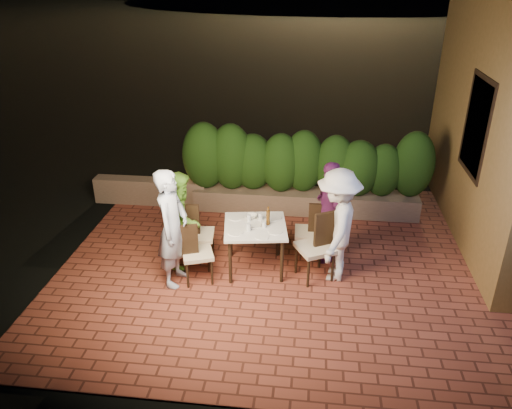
% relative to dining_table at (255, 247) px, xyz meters
% --- Properties ---
extents(ground, '(400.00, 400.00, 0.00)m').
position_rel_dining_table_xyz_m(ground, '(0.49, -0.20, -0.40)').
color(ground, black).
rests_on(ground, ground).
extents(terrace_floor, '(7.00, 6.00, 0.15)m').
position_rel_dining_table_xyz_m(terrace_floor, '(0.49, 0.30, -0.45)').
color(terrace_floor, brown).
rests_on(terrace_floor, ground).
extents(window_pane, '(0.08, 1.00, 1.40)m').
position_rel_dining_table_xyz_m(window_pane, '(3.31, 1.30, 1.62)').
color(window_pane, black).
rests_on(window_pane, building_wall).
extents(window_frame, '(0.06, 1.15, 1.55)m').
position_rel_dining_table_xyz_m(window_frame, '(3.30, 1.30, 1.62)').
color(window_frame, black).
rests_on(window_frame, building_wall).
extents(planter, '(4.20, 0.55, 0.40)m').
position_rel_dining_table_xyz_m(planter, '(0.69, 2.10, -0.17)').
color(planter, brown).
rests_on(planter, ground).
extents(hedge, '(4.00, 0.70, 1.10)m').
position_rel_dining_table_xyz_m(hedge, '(0.69, 2.10, 0.57)').
color(hedge, '#18350E').
rests_on(hedge, planter).
extents(parapet, '(2.20, 0.30, 0.50)m').
position_rel_dining_table_xyz_m(parapet, '(-2.31, 2.10, -0.12)').
color(parapet, brown).
rests_on(parapet, ground).
extents(hill, '(52.00, 40.00, 22.00)m').
position_rel_dining_table_xyz_m(hill, '(2.49, 59.80, -4.38)').
color(hill, black).
rests_on(hill, ground).
extents(dining_table, '(1.04, 1.04, 0.75)m').
position_rel_dining_table_xyz_m(dining_table, '(0.00, 0.00, 0.00)').
color(dining_table, white).
rests_on(dining_table, ground).
extents(plate_nw, '(0.22, 0.22, 0.01)m').
position_rel_dining_table_xyz_m(plate_nw, '(-0.26, -0.26, 0.38)').
color(plate_nw, white).
rests_on(plate_nw, dining_table).
extents(plate_sw, '(0.23, 0.23, 0.01)m').
position_rel_dining_table_xyz_m(plate_sw, '(-0.32, 0.21, 0.38)').
color(plate_sw, white).
rests_on(plate_sw, dining_table).
extents(plate_ne, '(0.21, 0.21, 0.01)m').
position_rel_dining_table_xyz_m(plate_ne, '(0.31, -0.15, 0.38)').
color(plate_ne, white).
rests_on(plate_ne, dining_table).
extents(plate_se, '(0.24, 0.24, 0.01)m').
position_rel_dining_table_xyz_m(plate_se, '(0.25, 0.28, 0.38)').
color(plate_se, white).
rests_on(plate_se, dining_table).
extents(plate_centre, '(0.21, 0.21, 0.01)m').
position_rel_dining_table_xyz_m(plate_centre, '(-0.01, 0.00, 0.38)').
color(plate_centre, white).
rests_on(plate_centre, dining_table).
extents(plate_front, '(0.20, 0.20, 0.01)m').
position_rel_dining_table_xyz_m(plate_front, '(0.14, -0.33, 0.38)').
color(plate_front, white).
rests_on(plate_front, dining_table).
extents(glass_nw, '(0.07, 0.07, 0.12)m').
position_rel_dining_table_xyz_m(glass_nw, '(-0.08, -0.17, 0.43)').
color(glass_nw, silver).
rests_on(glass_nw, dining_table).
extents(glass_sw, '(0.06, 0.06, 0.11)m').
position_rel_dining_table_xyz_m(glass_sw, '(-0.11, 0.13, 0.43)').
color(glass_sw, silver).
rests_on(glass_sw, dining_table).
extents(glass_ne, '(0.06, 0.06, 0.10)m').
position_rel_dining_table_xyz_m(glass_ne, '(0.14, -0.05, 0.43)').
color(glass_ne, silver).
rests_on(glass_ne, dining_table).
extents(glass_se, '(0.06, 0.06, 0.11)m').
position_rel_dining_table_xyz_m(glass_se, '(0.06, 0.19, 0.43)').
color(glass_se, silver).
rests_on(glass_se, dining_table).
extents(beer_bottle, '(0.06, 0.06, 0.29)m').
position_rel_dining_table_xyz_m(beer_bottle, '(0.18, 0.06, 0.52)').
color(beer_bottle, '#50300D').
rests_on(beer_bottle, dining_table).
extents(bowl, '(0.19, 0.19, 0.04)m').
position_rel_dining_table_xyz_m(bowl, '(-0.09, 0.25, 0.40)').
color(bowl, white).
rests_on(bowl, dining_table).
extents(chair_left_front, '(0.55, 0.55, 0.93)m').
position_rel_dining_table_xyz_m(chair_left_front, '(-0.80, -0.40, 0.09)').
color(chair_left_front, black).
rests_on(chair_left_front, ground).
extents(chair_left_back, '(0.51, 0.51, 0.99)m').
position_rel_dining_table_xyz_m(chair_left_back, '(-0.89, 0.11, 0.12)').
color(chair_left_back, black).
rests_on(chair_left_back, ground).
extents(chair_right_front, '(0.66, 0.66, 1.06)m').
position_rel_dining_table_xyz_m(chair_right_front, '(0.90, -0.13, 0.15)').
color(chair_right_front, black).
rests_on(chair_right_front, ground).
extents(chair_right_back, '(0.46, 0.46, 0.96)m').
position_rel_dining_table_xyz_m(chair_right_back, '(0.80, 0.41, 0.10)').
color(chair_right_back, black).
rests_on(chair_right_back, ground).
extents(diner_blue, '(0.49, 0.69, 1.78)m').
position_rel_dining_table_xyz_m(diner_blue, '(-1.12, -0.47, 0.51)').
color(diner_blue, '#B0C1E2').
rests_on(diner_blue, ground).
extents(diner_green, '(0.68, 0.81, 1.51)m').
position_rel_dining_table_xyz_m(diner_green, '(-1.14, 0.09, 0.38)').
color(diner_green, '#83D341').
rests_on(diner_green, ground).
extents(diner_white, '(0.82, 1.20, 1.72)m').
position_rel_dining_table_xyz_m(diner_white, '(1.20, -0.07, 0.49)').
color(diner_white, white).
rests_on(diner_white, ground).
extents(diner_purple, '(0.69, 1.03, 1.63)m').
position_rel_dining_table_xyz_m(diner_purple, '(1.10, 0.47, 0.44)').
color(diner_purple, '#672261').
rests_on(diner_purple, ground).
extents(parapet_lamp, '(0.10, 0.10, 0.14)m').
position_rel_dining_table_xyz_m(parapet_lamp, '(-1.84, 2.10, 0.20)').
color(parapet_lamp, orange).
rests_on(parapet_lamp, parapet).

